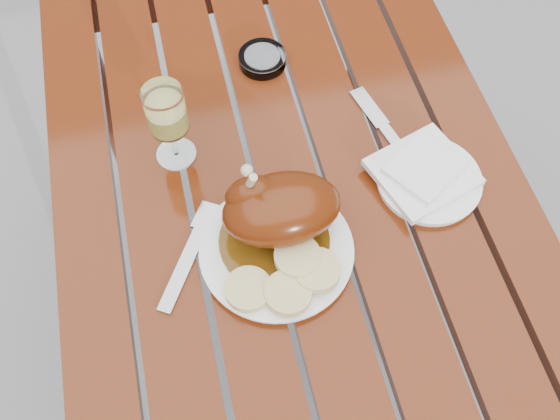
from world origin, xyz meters
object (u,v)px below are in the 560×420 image
at_px(table, 283,257).
at_px(side_plate, 429,180).
at_px(dinner_plate, 277,251).
at_px(ashtray, 262,59).
at_px(wine_glass, 169,126).

xyz_separation_m(table, side_plate, (0.23, -0.10, 0.38)).
bearing_deg(dinner_plate, table, 72.56).
xyz_separation_m(side_plate, ashtray, (-0.22, 0.33, 0.00)).
bearing_deg(table, wine_glass, 160.83).
distance_m(wine_glass, side_plate, 0.45).
bearing_deg(dinner_plate, side_plate, 14.18).
xyz_separation_m(table, ashtray, (0.01, 0.24, 0.39)).
height_order(dinner_plate, ashtray, ashtray).
relative_size(table, ashtray, 13.11).
bearing_deg(side_plate, table, 157.55).
height_order(wine_glass, side_plate, wine_glass).
distance_m(table, side_plate, 0.46).
distance_m(wine_glass, ashtray, 0.27).
bearing_deg(ashtray, table, -93.56).
relative_size(wine_glass, ashtray, 1.80).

